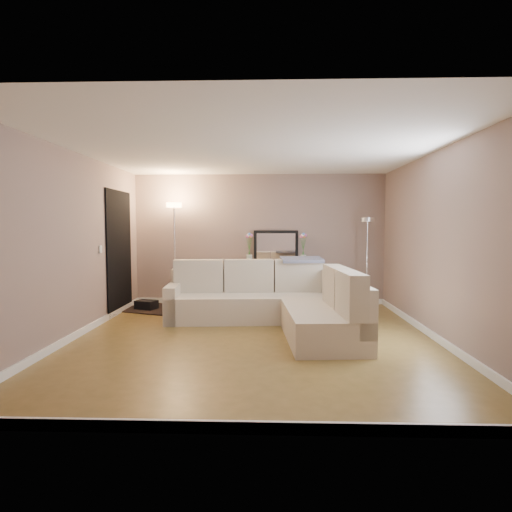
{
  "coord_description": "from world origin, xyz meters",
  "views": [
    {
      "loc": [
        0.22,
        -5.85,
        1.57
      ],
      "look_at": [
        0.0,
        0.8,
        1.1
      ],
      "focal_mm": 30.0,
      "sensor_mm": 36.0,
      "label": 1
    }
  ],
  "objects_px": {
    "sectional_sofa": "(276,302)",
    "console_table": "(272,284)",
    "floor_lamp_lit": "(174,233)",
    "floor_lamp_unlit": "(367,245)"
  },
  "relations": [
    {
      "from": "sectional_sofa",
      "to": "console_table",
      "type": "distance_m",
      "value": 1.65
    },
    {
      "from": "floor_lamp_lit",
      "to": "floor_lamp_unlit",
      "type": "distance_m",
      "value": 3.68
    },
    {
      "from": "sectional_sofa",
      "to": "floor_lamp_unlit",
      "type": "height_order",
      "value": "floor_lamp_unlit"
    },
    {
      "from": "sectional_sofa",
      "to": "console_table",
      "type": "relative_size",
      "value": 2.39
    },
    {
      "from": "floor_lamp_unlit",
      "to": "console_table",
      "type": "bearing_deg",
      "value": 171.7
    },
    {
      "from": "floor_lamp_lit",
      "to": "floor_lamp_unlit",
      "type": "relative_size",
      "value": 1.17
    },
    {
      "from": "console_table",
      "to": "floor_lamp_unlit",
      "type": "distance_m",
      "value": 1.96
    },
    {
      "from": "floor_lamp_lit",
      "to": "floor_lamp_unlit",
      "type": "bearing_deg",
      "value": -2.16
    },
    {
      "from": "floor_lamp_unlit",
      "to": "sectional_sofa",
      "type": "bearing_deg",
      "value": -141.07
    },
    {
      "from": "sectional_sofa",
      "to": "console_table",
      "type": "xyz_separation_m",
      "value": [
        -0.06,
        1.65,
        0.07
      ]
    }
  ]
}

